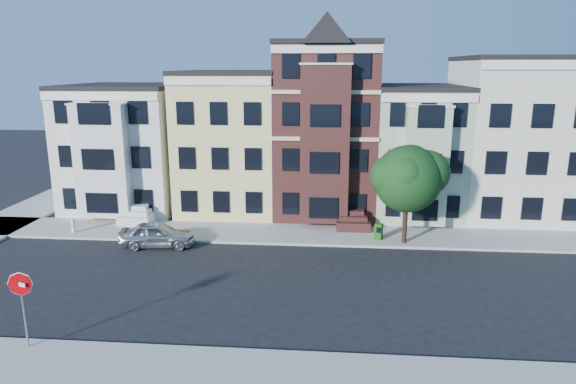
# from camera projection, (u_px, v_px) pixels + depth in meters

# --- Properties ---
(ground) EXTENTS (120.00, 120.00, 0.00)m
(ground) POSITION_uv_depth(u_px,v_px,m) (320.00, 288.00, 25.18)
(ground) COLOR black
(far_sidewalk) EXTENTS (60.00, 4.00, 0.15)m
(far_sidewalk) POSITION_uv_depth(u_px,v_px,m) (323.00, 235.00, 32.90)
(far_sidewalk) COLOR #9E9B93
(far_sidewalk) RESTS_ON ground
(house_white) EXTENTS (8.00, 9.00, 9.00)m
(house_white) POSITION_uv_depth(u_px,v_px,m) (130.00, 148.00, 39.35)
(house_white) COLOR silver
(house_white) RESTS_ON ground
(house_yellow) EXTENTS (7.00, 9.00, 10.00)m
(house_yellow) POSITION_uv_depth(u_px,v_px,m) (232.00, 143.00, 38.58)
(house_yellow) COLOR #DDD189
(house_yellow) RESTS_ON ground
(house_brown) EXTENTS (7.00, 9.00, 12.00)m
(house_brown) POSITION_uv_depth(u_px,v_px,m) (326.00, 130.00, 37.77)
(house_brown) COLOR #391A18
(house_brown) RESTS_ON ground
(house_green) EXTENTS (6.00, 9.00, 9.00)m
(house_green) POSITION_uv_depth(u_px,v_px,m) (414.00, 152.00, 37.60)
(house_green) COLOR #A0B395
(house_green) RESTS_ON ground
(house_cream) EXTENTS (8.00, 9.00, 11.00)m
(house_cream) POSITION_uv_depth(u_px,v_px,m) (514.00, 139.00, 36.80)
(house_cream) COLOR beige
(house_cream) RESTS_ON ground
(street_tree) EXTENTS (6.98, 6.98, 7.38)m
(street_tree) POSITION_uv_depth(u_px,v_px,m) (407.00, 183.00, 30.43)
(street_tree) COLOR #1B481B
(street_tree) RESTS_ON far_sidewalk
(parked_car) EXTENTS (4.61, 2.25, 1.52)m
(parked_car) POSITION_uv_depth(u_px,v_px,m) (157.00, 235.00, 30.83)
(parked_car) COLOR #AAADB1
(parked_car) RESTS_ON ground
(newspaper_box) EXTENTS (0.57, 0.55, 1.00)m
(newspaper_box) POSITION_uv_depth(u_px,v_px,m) (379.00, 231.00, 31.77)
(newspaper_box) COLOR #13510F
(newspaper_box) RESTS_ON far_sidewalk
(fire_hydrant) EXTENTS (0.29, 0.29, 0.74)m
(fire_hydrant) POSITION_uv_depth(u_px,v_px,m) (73.00, 227.00, 33.10)
(fire_hydrant) COLOR silver
(fire_hydrant) RESTS_ON far_sidewalk
(stop_sign) EXTENTS (0.95, 0.39, 3.45)m
(stop_sign) POSITION_uv_depth(u_px,v_px,m) (23.00, 305.00, 19.27)
(stop_sign) COLOR #AF0007
(stop_sign) RESTS_ON near_sidewalk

